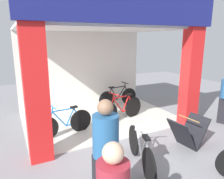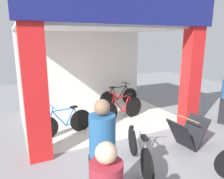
{
  "view_description": "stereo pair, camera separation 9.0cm",
  "coord_description": "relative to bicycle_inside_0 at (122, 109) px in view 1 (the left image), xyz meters",
  "views": [
    {
      "loc": [
        -2.63,
        -4.41,
        2.56
      ],
      "look_at": [
        0.0,
        0.83,
        1.15
      ],
      "focal_mm": 34.13,
      "sensor_mm": 36.0,
      "label": 1
    },
    {
      "loc": [
        -2.55,
        -4.45,
        2.56
      ],
      "look_at": [
        0.0,
        0.83,
        1.15
      ],
      "focal_mm": 34.13,
      "sensor_mm": 36.0,
      "label": 2
    }
  ],
  "objects": [
    {
      "name": "shop_facade",
      "position": [
        -0.51,
        0.39,
        1.57
      ],
      "size": [
        4.93,
        3.62,
        3.72
      ],
      "color": "beige",
      "rests_on": "ground"
    },
    {
      "name": "pedestrian_0",
      "position": [
        -1.97,
        -3.06,
        0.54
      ],
      "size": [
        0.5,
        0.5,
        1.75
      ],
      "color": "black",
      "rests_on": "ground"
    },
    {
      "name": "bicycle_inside_0",
      "position": [
        0.0,
        0.0,
        0.0
      ],
      "size": [
        1.69,
        0.52,
        0.95
      ],
      "color": "black",
      "rests_on": "ground"
    },
    {
      "name": "sandwich_board_sign",
      "position": [
        0.6,
        -2.19,
        -0.02
      ],
      "size": [
        0.92,
        0.65,
        0.74
      ],
      "color": "black",
      "rests_on": "ground"
    },
    {
      "name": "ground_plane",
      "position": [
        -0.51,
        -1.17,
        -0.38
      ],
      "size": [
        17.47,
        17.47,
        0.0
      ],
      "primitive_type": "plane",
      "color": "gray",
      "rests_on": "ground"
    },
    {
      "name": "bicycle_parked_1",
      "position": [
        -0.89,
        -2.38,
        -0.01
      ],
      "size": [
        0.58,
        1.64,
        0.93
      ],
      "color": "black",
      "rests_on": "ground"
    },
    {
      "name": "bicycle_inside_1",
      "position": [
        0.61,
        1.38,
        -0.02
      ],
      "size": [
        1.65,
        0.45,
        0.91
      ],
      "color": "black",
      "rests_on": "ground"
    },
    {
      "name": "bicycle_inside_2",
      "position": [
        -1.89,
        -0.26,
        -0.03
      ],
      "size": [
        1.59,
        0.44,
        0.88
      ],
      "color": "black",
      "rests_on": "ground"
    }
  ]
}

